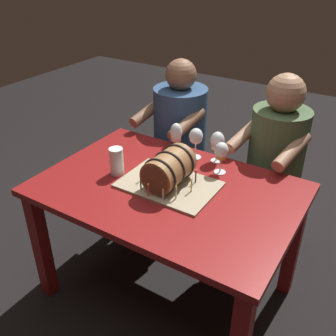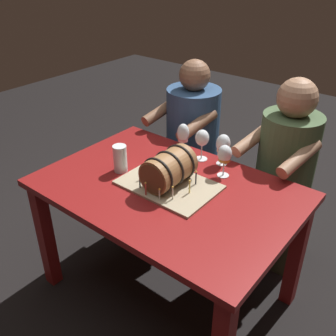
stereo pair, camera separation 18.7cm
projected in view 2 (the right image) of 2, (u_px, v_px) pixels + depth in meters
ground_plane at (167, 289)px, 2.28m from camera, size 8.00×8.00×0.00m
dining_table at (167, 205)px, 1.97m from camera, size 1.28×0.87×0.72m
barrel_cake at (168, 171)px, 1.88m from camera, size 0.47×0.32×0.19m
wine_glass_empty at (202, 139)px, 2.10m from camera, size 0.08×0.08×0.18m
wine_glass_white at (223, 145)px, 2.05m from camera, size 0.08×0.08×0.18m
wine_glass_amber at (225, 155)px, 1.95m from camera, size 0.07×0.07×0.18m
wine_glass_rose at (183, 135)px, 2.15m from camera, size 0.07×0.07×0.19m
beer_pint at (120, 159)px, 2.02m from camera, size 0.07×0.07×0.15m
person_seated_left at (192, 150)px, 2.64m from camera, size 0.43×0.51×1.16m
person_seated_right at (282, 182)px, 2.28m from camera, size 0.43×0.51×1.17m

